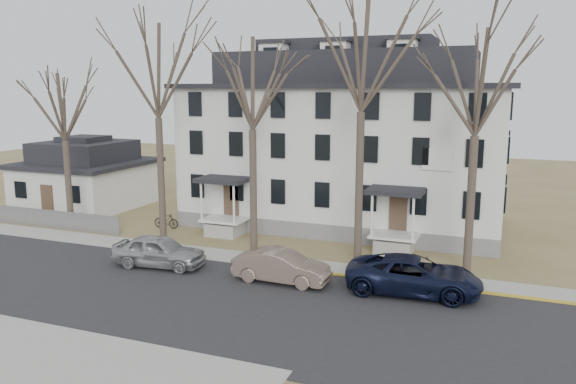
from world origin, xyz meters
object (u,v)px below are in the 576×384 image
at_px(tree_bungalow, 62,102).
at_px(car_silver, 159,252).
at_px(boarding_house, 346,143).
at_px(car_tan, 281,267).
at_px(tree_mid_left, 252,76).
at_px(tree_center, 363,45).
at_px(car_navy, 414,276).
at_px(bicycle_right, 166,221).
at_px(small_house, 86,177).
at_px(tree_mid_right, 478,74).
at_px(tree_far_left, 156,64).
at_px(bicycle_left, 230,225).

height_order(tree_bungalow, car_silver, tree_bungalow).
xyz_separation_m(boarding_house, car_tan, (0.50, -12.68, -4.63)).
bearing_deg(car_silver, tree_bungalow, 58.71).
bearing_deg(tree_mid_left, tree_center, 0.00).
bearing_deg(car_navy, bicycle_right, 66.85).
height_order(small_house, car_navy, small_house).
xyz_separation_m(tree_mid_right, car_navy, (-2.01, -3.76, -8.78)).
height_order(boarding_house, car_navy, boarding_house).
bearing_deg(car_navy, tree_bungalow, 77.03).
distance_m(tree_mid_right, car_navy, 9.77).
bearing_deg(tree_far_left, tree_center, 0.00).
xyz_separation_m(tree_mid_left, car_silver, (-3.16, -4.63, -8.80)).
bearing_deg(tree_mid_right, tree_far_left, 180.00).
relative_size(tree_far_left, car_tan, 3.01).
distance_m(small_house, tree_mid_right, 30.08).
xyz_separation_m(tree_center, car_silver, (-9.16, -4.63, -10.28)).
bearing_deg(car_tan, tree_bungalow, 75.36).
bearing_deg(boarding_house, car_tan, -87.75).
height_order(tree_center, car_silver, tree_center).
xyz_separation_m(boarding_house, tree_far_left, (-9.00, -8.15, 4.96)).
relative_size(small_house, tree_far_left, 0.63).
bearing_deg(car_navy, bicycle_left, 58.60).
relative_size(tree_mid_left, tree_mid_right, 1.00).
relative_size(tree_bungalow, car_silver, 2.28).
distance_m(car_silver, car_navy, 12.68).
bearing_deg(tree_mid_right, tree_center, 180.00).
bearing_deg(car_tan, car_silver, 91.60).
bearing_deg(tree_far_left, car_navy, -13.65).
relative_size(tree_mid_left, car_navy, 2.16).
height_order(boarding_house, car_silver, boarding_house).
xyz_separation_m(car_navy, bicycle_left, (-12.49, 6.62, -0.34)).
bearing_deg(boarding_house, tree_mid_right, -43.81).
distance_m(car_tan, bicycle_right, 12.72).
height_order(tree_bungalow, car_navy, tree_bungalow).
distance_m(tree_far_left, tree_center, 12.02).
relative_size(small_house, tree_bungalow, 0.81).
relative_size(small_house, bicycle_left, 4.75).
relative_size(car_tan, bicycle_left, 2.48).
bearing_deg(tree_mid_right, tree_mid_left, 180.00).
height_order(tree_bungalow, bicycle_left, tree_bungalow).
height_order(tree_far_left, tree_mid_right, tree_far_left).
bearing_deg(car_silver, bicycle_left, -7.34).
height_order(small_house, tree_center, tree_center).
xyz_separation_m(small_house, tree_bungalow, (4.00, -6.20, 5.87)).
bearing_deg(boarding_house, bicycle_right, -150.03).
height_order(tree_mid_left, tree_center, tree_center).
height_order(tree_mid_left, bicycle_right, tree_mid_left).
relative_size(tree_mid_left, car_tan, 2.80).
bearing_deg(bicycle_right, car_tan, -126.03).
distance_m(car_tan, bicycle_left, 9.84).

